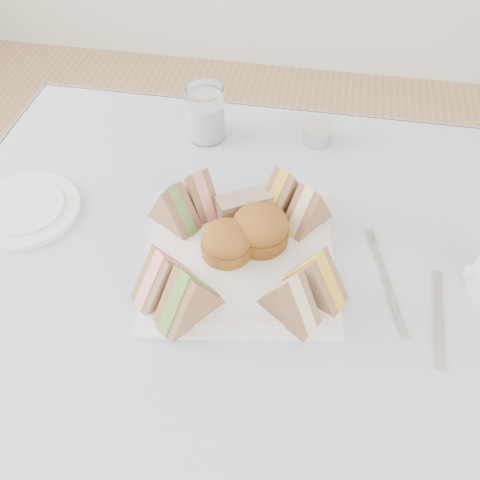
# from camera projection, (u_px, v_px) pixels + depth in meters

# --- Properties ---
(floor) EXTENTS (4.00, 4.00, 0.00)m
(floor) POSITION_uv_depth(u_px,v_px,m) (223.00, 457.00, 1.41)
(floor) COLOR #9E7751
(floor) RESTS_ON ground
(table) EXTENTS (0.90, 0.90, 0.74)m
(table) POSITION_uv_depth(u_px,v_px,m) (219.00, 393.00, 1.13)
(table) COLOR brown
(table) RESTS_ON floor
(tablecloth) EXTENTS (1.02, 1.02, 0.01)m
(tablecloth) POSITION_uv_depth(u_px,v_px,m) (212.00, 286.00, 0.86)
(tablecloth) COLOR silver
(tablecloth) RESTS_ON table
(serving_plate) EXTENTS (0.36, 0.36, 0.01)m
(serving_plate) POSITION_uv_depth(u_px,v_px,m) (240.00, 258.00, 0.88)
(serving_plate) COLOR white
(serving_plate) RESTS_ON tablecloth
(sandwich_fl_a) EXTENTS (0.10, 0.11, 0.09)m
(sandwich_fl_a) POSITION_uv_depth(u_px,v_px,m) (164.00, 273.00, 0.80)
(sandwich_fl_a) COLOR brown
(sandwich_fl_a) RESTS_ON serving_plate
(sandwich_fl_b) EXTENTS (0.10, 0.11, 0.09)m
(sandwich_fl_b) POSITION_uv_depth(u_px,v_px,m) (188.00, 293.00, 0.77)
(sandwich_fl_b) COLOR brown
(sandwich_fl_b) RESTS_ON serving_plate
(sandwich_fr_a) EXTENTS (0.11, 0.09, 0.09)m
(sandwich_fr_a) POSITION_uv_depth(u_px,v_px,m) (315.00, 274.00, 0.80)
(sandwich_fr_a) COLOR brown
(sandwich_fr_a) RESTS_ON serving_plate
(sandwich_fr_b) EXTENTS (0.11, 0.09, 0.09)m
(sandwich_fr_b) POSITION_uv_depth(u_px,v_px,m) (291.00, 296.00, 0.77)
(sandwich_fr_b) COLOR brown
(sandwich_fr_b) RESTS_ON serving_plate
(sandwich_bl_a) EXTENTS (0.11, 0.09, 0.09)m
(sandwich_bl_a) POSITION_uv_depth(u_px,v_px,m) (173.00, 205.00, 0.90)
(sandwich_bl_a) COLOR brown
(sandwich_bl_a) RESTS_ON serving_plate
(sandwich_bl_b) EXTENTS (0.10, 0.10, 0.08)m
(sandwich_bl_b) POSITION_uv_depth(u_px,v_px,m) (198.00, 190.00, 0.93)
(sandwich_bl_b) COLOR brown
(sandwich_bl_b) RESTS_ON serving_plate
(sandwich_br_a) EXTENTS (0.09, 0.10, 0.08)m
(sandwich_br_a) POSITION_uv_depth(u_px,v_px,m) (308.00, 206.00, 0.90)
(sandwich_br_a) COLOR brown
(sandwich_br_a) RESTS_ON serving_plate
(sandwich_br_b) EXTENTS (0.10, 0.11, 0.09)m
(sandwich_br_b) POSITION_uv_depth(u_px,v_px,m) (284.00, 190.00, 0.92)
(sandwich_br_b) COLOR brown
(sandwich_br_b) RESTS_ON serving_plate
(scone_left) EXTENTS (0.11, 0.11, 0.06)m
(scone_left) POSITION_uv_depth(u_px,v_px,m) (226.00, 241.00, 0.86)
(scone_left) COLOR brown
(scone_left) RESTS_ON serving_plate
(scone_right) EXTENTS (0.13, 0.13, 0.06)m
(scone_right) POSITION_uv_depth(u_px,v_px,m) (260.00, 228.00, 0.88)
(scone_right) COLOR brown
(scone_right) RESTS_ON serving_plate
(pastry_slice) EXTENTS (0.10, 0.08, 0.04)m
(pastry_slice) POSITION_uv_depth(u_px,v_px,m) (244.00, 206.00, 0.93)
(pastry_slice) COLOR beige
(pastry_slice) RESTS_ON serving_plate
(side_plate) EXTENTS (0.25, 0.25, 0.01)m
(side_plate) POSITION_uv_depth(u_px,v_px,m) (25.00, 210.00, 0.96)
(side_plate) COLOR white
(side_plate) RESTS_ON tablecloth
(water_glass) EXTENTS (0.10, 0.10, 0.11)m
(water_glass) POSITION_uv_depth(u_px,v_px,m) (206.00, 113.00, 1.08)
(water_glass) COLOR white
(water_glass) RESTS_ON tablecloth
(tea_strainer) EXTENTS (0.08, 0.08, 0.04)m
(tea_strainer) POSITION_uv_depth(u_px,v_px,m) (317.00, 134.00, 1.09)
(tea_strainer) COLOR beige
(tea_strainer) RESTS_ON tablecloth
(knife) EXTENTS (0.02, 0.18, 0.00)m
(knife) POSITION_uv_depth(u_px,v_px,m) (438.00, 317.00, 0.81)
(knife) COLOR beige
(knife) RESTS_ON tablecloth
(fork) EXTENTS (0.06, 0.18, 0.00)m
(fork) POSITION_uv_depth(u_px,v_px,m) (389.00, 288.00, 0.85)
(fork) COLOR beige
(fork) RESTS_ON tablecloth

